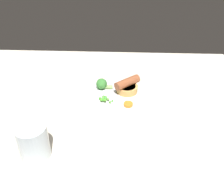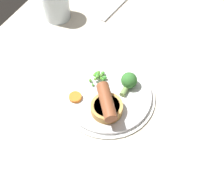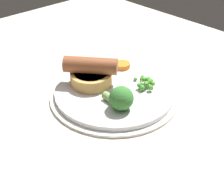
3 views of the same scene
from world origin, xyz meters
The scene contains 8 objects.
dining_table centered at (0.00, 0.00, 1.50)cm, with size 110.00×80.00×3.00cm, color beige.
dinner_plate centered at (3.90, 1.42, 3.57)cm, with size 23.56×23.56×1.40cm.
sausage_pudding centered at (8.21, 3.30, 6.61)cm, with size 9.39×8.54×5.33cm.
pea_pile centered at (0.49, -3.13, 5.41)cm, with size 5.11×3.77×1.86cm.
broccoli_floret_near centered at (-0.90, 4.69, 6.32)cm, with size 6.09×4.06×4.06cm.
carrot_slice_1 centered at (8.58, -5.26, 4.87)cm, with size 3.08×3.08×0.94cm, color orange.
fork centered at (-29.55, -12.49, 3.30)cm, with size 18.00×1.60×0.60cm, color silver.
drinking_glass centered at (-16.21, -26.75, 7.95)cm, with size 7.94×7.94×9.90cm, color silver.
Camera 2 is at (43.38, 22.77, 67.57)cm, focal length 50.00 mm.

